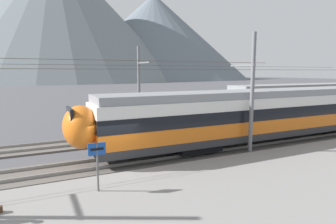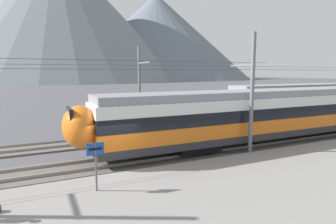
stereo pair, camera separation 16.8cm
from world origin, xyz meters
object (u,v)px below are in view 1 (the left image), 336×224
at_px(platform_sign, 97,156).
at_px(catenary_mast_far_side, 140,87).
at_px(train_near_platform, 302,110).
at_px(catenary_mast_mid, 250,93).

bearing_deg(platform_sign, catenary_mast_far_side, 62.29).
xyz_separation_m(train_near_platform, catenary_mast_far_side, (-10.35, 7.49, 1.59)).
bearing_deg(platform_sign, catenary_mast_mid, 12.38).
height_order(catenary_mast_mid, catenary_mast_far_side, catenary_mast_mid).
bearing_deg(platform_sign, train_near_platform, 13.35).
height_order(train_near_platform, platform_sign, train_near_platform).
bearing_deg(catenary_mast_mid, train_near_platform, 14.74).
distance_m(catenary_mast_far_side, platform_sign, 12.99).
relative_size(catenary_mast_mid, platform_sign, 21.34).
relative_size(catenary_mast_mid, catenary_mast_far_side, 1.00).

